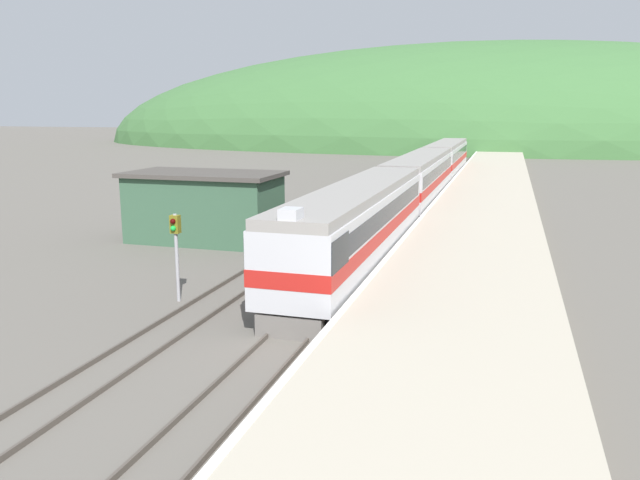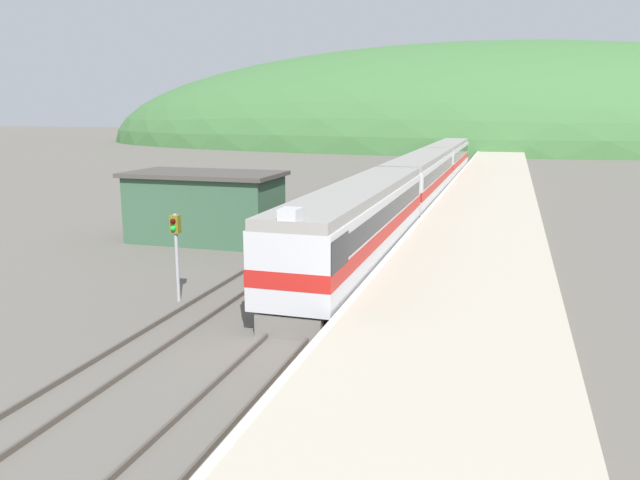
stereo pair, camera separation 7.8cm
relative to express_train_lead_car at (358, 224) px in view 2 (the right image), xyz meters
The scene contains 9 objects.
track_main 40.24m from the express_train_lead_car, 90.00° to the left, with size 1.52×180.00×0.16m.
track_siding 40.46m from the express_train_lead_car, 95.98° to the left, with size 1.52×180.00×0.16m.
platform 20.91m from the express_train_lead_car, 75.58° to the left, with size 7.19×140.00×1.01m.
distant_hills 115.90m from the express_train_lead_car, 90.00° to the left, with size 179.26×80.67×43.84m.
station_shed 10.73m from the express_train_lead_car, 158.85° to the left, with size 8.85×4.71×4.03m.
express_train_lead_car is the anchor object (origin of this frame).
carriage_second 21.76m from the express_train_lead_car, 90.00° to the left, with size 3.02×20.95×4.01m.
carriage_third 43.59m from the express_train_lead_car, 90.00° to the left, with size 3.02×20.95×4.01m.
signal_post_siding 9.07m from the express_train_lead_car, 128.37° to the right, with size 0.36×0.42×3.53m.
Camera 2 is at (6.75, 1.48, 7.48)m, focal length 35.00 mm.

